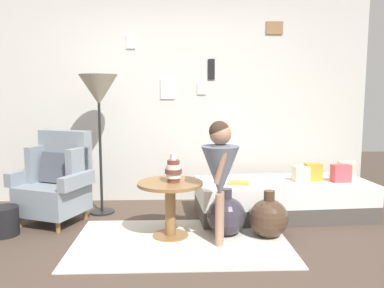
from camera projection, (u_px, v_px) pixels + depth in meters
The scene contains 17 objects.
ground_plane at pixel (178, 262), 3.17m from camera, with size 12.00×12.00×0.00m, color #4C3D33.
gallery_wall at pixel (177, 99), 4.93m from camera, with size 4.80×0.12×2.60m.
rug at pixel (181, 242), 3.59m from camera, with size 1.98×1.23×0.01m, color silver.
armchair at pixel (57, 181), 4.14m from camera, with size 0.89×0.79×0.97m.
daybed at pixel (283, 198), 4.36m from camera, with size 1.95×0.93×0.40m.
pillow_head at pixel (346, 170), 4.47m from camera, with size 0.18×0.12×0.20m, color beige.
pillow_mid at pixel (341, 173), 4.27m from camera, with size 0.20×0.12×0.19m, color #D64C56.
pillow_back at pixel (313, 172), 4.33m from camera, with size 0.18×0.12×0.19m, color orange.
pillow_extra at pixel (302, 174), 4.31m from camera, with size 0.19×0.12×0.17m, color beige.
side_table at pixel (170, 197), 3.69m from camera, with size 0.62×0.62×0.54m.
vase_striped at pixel (174, 170), 3.65m from camera, with size 0.16×0.16×0.27m.
floor_lamp at pixel (99, 94), 4.32m from camera, with size 0.43×0.43×1.58m.
person_child at pixel (220, 166), 3.45m from camera, with size 0.34×0.34×1.13m.
book_on_daybed at pixel (239, 183), 4.17m from camera, with size 0.22×0.16×0.03m, color #A19144.
demijohn_near at pixel (226, 216), 3.75m from camera, with size 0.38×0.38×0.46m.
demijohn_far at pixel (269, 218), 3.70m from camera, with size 0.37×0.37×0.46m.
magazine_basket at pixel (4, 221), 3.76m from camera, with size 0.28×0.28×0.28m, color black.
Camera 1 is at (-0.00, -3.02, 1.36)m, focal length 36.38 mm.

